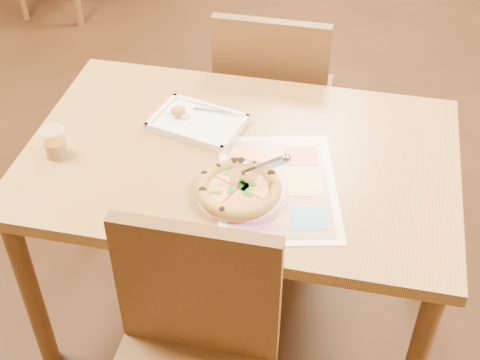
% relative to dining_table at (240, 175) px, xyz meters
% --- Properties ---
extents(dining_table, '(1.30, 0.85, 0.72)m').
position_rel_dining_table_xyz_m(dining_table, '(0.00, 0.00, 0.00)').
color(dining_table, '#A68142').
rests_on(dining_table, ground).
extents(chair_near, '(0.42, 0.42, 0.47)m').
position_rel_dining_table_xyz_m(chair_near, '(0.00, -0.60, -0.07)').
color(chair_near, brown).
rests_on(chair_near, ground).
extents(chair_far, '(0.42, 0.42, 0.47)m').
position_rel_dining_table_xyz_m(chair_far, '(-0.00, 0.60, -0.07)').
color(chair_far, brown).
rests_on(chair_far, ground).
extents(plate, '(0.31, 0.31, 0.01)m').
position_rel_dining_table_xyz_m(plate, '(0.04, -0.18, 0.09)').
color(plate, white).
rests_on(plate, dining_table).
extents(pizza, '(0.24, 0.24, 0.04)m').
position_rel_dining_table_xyz_m(pizza, '(0.04, -0.19, 0.11)').
color(pizza, '#BE8F41').
rests_on(pizza, plate).
extents(pizza_cutter, '(0.15, 0.06, 0.09)m').
position_rel_dining_table_xyz_m(pizza_cutter, '(0.08, -0.16, 0.17)').
color(pizza_cutter, silver).
rests_on(pizza_cutter, pizza).
extents(appetizer_tray, '(0.31, 0.25, 0.05)m').
position_rel_dining_table_xyz_m(appetizer_tray, '(-0.17, 0.11, 0.10)').
color(appetizer_tray, white).
rests_on(appetizer_tray, dining_table).
extents(glass_tumbler, '(0.07, 0.07, 0.09)m').
position_rel_dining_table_xyz_m(glass_tumbler, '(-0.54, -0.12, 0.13)').
color(glass_tumbler, '#7A4109').
rests_on(glass_tumbler, dining_table).
extents(menu, '(0.43, 0.53, 0.00)m').
position_rel_dining_table_xyz_m(menu, '(0.14, -0.13, 0.09)').
color(menu, silver).
rests_on(menu, dining_table).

